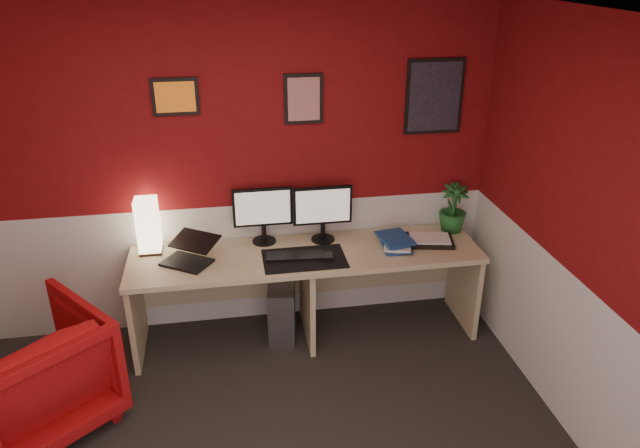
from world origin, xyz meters
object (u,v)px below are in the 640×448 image
(laptop, at_px, (186,250))
(zen_tray, at_px, (430,241))
(shoji_lamp, at_px, (148,227))
(monitor_right, at_px, (323,205))
(armchair, at_px, (30,374))
(potted_plant, at_px, (453,208))
(monitor_left, at_px, (263,207))
(desk, at_px, (307,295))
(pc_tower, at_px, (282,307))

(laptop, relative_size, zen_tray, 0.94)
(shoji_lamp, bearing_deg, zen_tray, -5.53)
(monitor_right, height_order, zen_tray, monitor_right)
(monitor_right, bearing_deg, armchair, -156.58)
(monitor_right, height_order, potted_plant, monitor_right)
(monitor_left, relative_size, zen_tray, 1.66)
(shoji_lamp, distance_m, armchair, 1.25)
(desk, bearing_deg, monitor_left, 141.63)
(potted_plant, xyz_separation_m, armchair, (-3.03, -0.86, -0.54))
(monitor_right, distance_m, zen_tray, 0.87)
(monitor_left, xyz_separation_m, pc_tower, (0.11, -0.16, -0.80))
(desk, relative_size, monitor_right, 4.48)
(desk, relative_size, potted_plant, 6.64)
(shoji_lamp, height_order, monitor_right, monitor_right)
(monitor_left, xyz_separation_m, monitor_right, (0.45, -0.04, 0.00))
(shoji_lamp, bearing_deg, desk, -10.63)
(monitor_right, xyz_separation_m, armchair, (-1.99, -0.86, -0.63))
(monitor_left, distance_m, pc_tower, 0.82)
(potted_plant, bearing_deg, monitor_left, 178.24)
(shoji_lamp, relative_size, zen_tray, 1.14)
(shoji_lamp, xyz_separation_m, potted_plant, (2.33, -0.03, -0.00))
(desk, relative_size, zen_tray, 7.43)
(laptop, xyz_separation_m, armchair, (-0.96, -0.65, -0.45))
(zen_tray, relative_size, armchair, 0.41)
(desk, distance_m, monitor_right, 0.70)
(monitor_right, bearing_deg, shoji_lamp, 178.93)
(desk, xyz_separation_m, monitor_right, (0.16, 0.19, 0.66))
(monitor_right, distance_m, armchair, 2.26)
(shoji_lamp, height_order, laptop, shoji_lamp)
(monitor_left, xyz_separation_m, zen_tray, (1.25, -0.22, -0.28))
(armchair, bearing_deg, laptop, 174.79)
(monitor_right, relative_size, zen_tray, 1.66)
(shoji_lamp, xyz_separation_m, laptop, (0.27, -0.24, -0.09))
(desk, bearing_deg, pc_tower, 158.85)
(zen_tray, distance_m, potted_plant, 0.35)
(shoji_lamp, relative_size, pc_tower, 0.89)
(zen_tray, bearing_deg, potted_plant, 36.30)
(desk, bearing_deg, armchair, -159.86)
(monitor_right, relative_size, pc_tower, 1.29)
(desk, distance_m, zen_tray, 1.03)
(monitor_left, bearing_deg, desk, -38.37)
(laptop, bearing_deg, potted_plant, 39.60)
(monitor_left, bearing_deg, armchair, -149.51)
(shoji_lamp, height_order, monitor_left, monitor_left)
(desk, height_order, zen_tray, zen_tray)
(shoji_lamp, bearing_deg, pc_tower, -8.43)
(desk, distance_m, potted_plant, 1.34)
(shoji_lamp, distance_m, laptop, 0.37)
(shoji_lamp, relative_size, armchair, 0.47)
(potted_plant, height_order, armchair, potted_plant)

